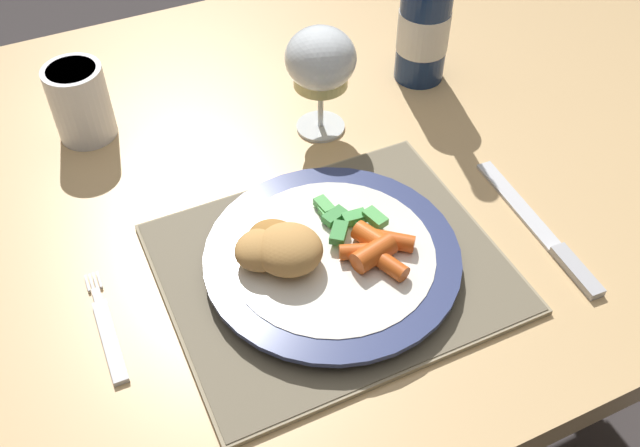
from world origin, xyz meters
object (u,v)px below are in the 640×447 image
(dining_table, at_px, (302,215))
(bottle, at_px, (425,13))
(wine_glass, at_px, (321,63))
(fork, at_px, (108,333))
(table_knife, at_px, (546,236))
(dinner_plate, at_px, (332,259))
(drinking_cup, at_px, (80,101))

(dining_table, distance_m, bottle, 0.30)
(wine_glass, height_order, bottle, bottle)
(wine_glass, bearing_deg, bottle, 15.19)
(dining_table, height_order, fork, fork)
(table_knife, height_order, wine_glass, wine_glass)
(dining_table, relative_size, wine_glass, 10.04)
(table_knife, relative_size, wine_glass, 1.56)
(dinner_plate, distance_m, fork, 0.23)
(dinner_plate, distance_m, drinking_cup, 0.37)
(dining_table, distance_m, table_knife, 0.31)
(dining_table, distance_m, wine_glass, 0.20)
(wine_glass, bearing_deg, drinking_cup, 157.24)
(fork, xyz_separation_m, wine_glass, (0.31, 0.20, 0.09))
(fork, bearing_deg, dining_table, 29.42)
(fork, bearing_deg, drinking_cup, 80.78)
(dinner_plate, bearing_deg, bottle, 45.58)
(fork, xyz_separation_m, drinking_cup, (0.05, 0.31, 0.05))
(dinner_plate, relative_size, drinking_cup, 2.75)
(fork, relative_size, bottle, 0.51)
(dining_table, height_order, bottle, bottle)
(dining_table, distance_m, drinking_cup, 0.30)
(dinner_plate, bearing_deg, wine_glass, 67.89)
(wine_glass, xyz_separation_m, drinking_cup, (-0.26, 0.11, -0.05))
(dining_table, xyz_separation_m, fork, (-0.27, -0.15, 0.10))
(fork, xyz_separation_m, table_knife, (0.45, -0.08, 0.00))
(table_knife, bearing_deg, dinner_plate, 165.71)
(dining_table, xyz_separation_m, drinking_cup, (-0.22, 0.16, 0.14))
(dinner_plate, xyz_separation_m, bottle, (0.25, 0.26, 0.08))
(bottle, bearing_deg, fork, -153.31)
(wine_glass, bearing_deg, dining_table, -135.99)
(wine_glass, bearing_deg, table_knife, -62.99)
(wine_glass, bearing_deg, fork, -147.96)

